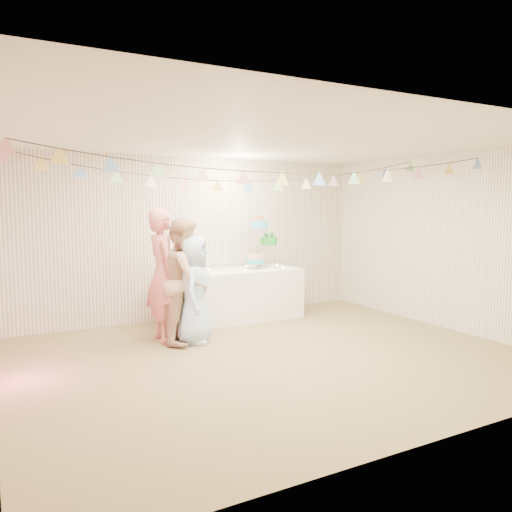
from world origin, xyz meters
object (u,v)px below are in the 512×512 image
person_adult_a (163,275)px  person_child (194,290)px  cake_stand (262,247)px  person_adult_b (185,280)px  table (233,295)px

person_adult_a → person_child: (0.33, -0.29, -0.18)m
cake_stand → person_adult_b: 1.95m
cake_stand → person_adult_a: size_ratio=0.44×
table → cake_stand: size_ratio=2.71×
table → person_adult_b: (-1.14, -0.87, 0.43)m
person_adult_a → person_child: person_adult_a is taller
table → cake_stand: cake_stand is taller
table → person_adult_a: bearing=-153.8°
table → person_adult_b: bearing=-142.5°
table → person_child: size_ratio=1.50×
person_adult_a → person_child: 0.47m
cake_stand → person_child: bearing=-147.5°
person_adult_a → table: bearing=-63.8°
table → person_adult_a: (-1.38, -0.68, 0.50)m
person_adult_a → cake_stand: bearing=-69.4°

